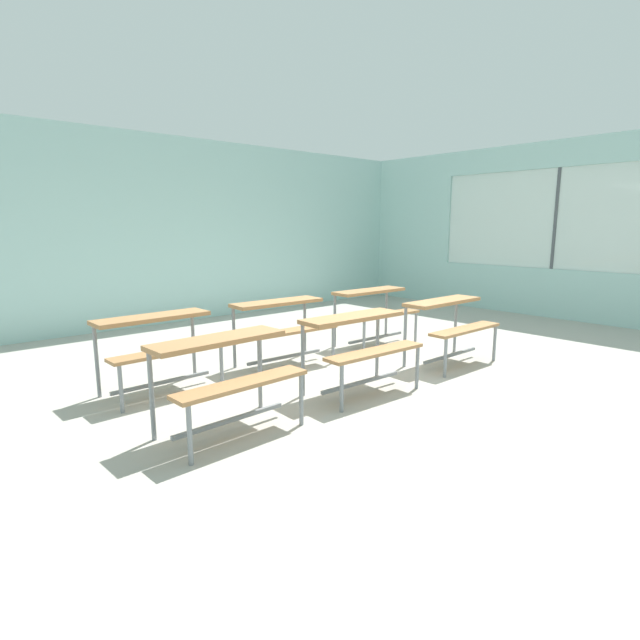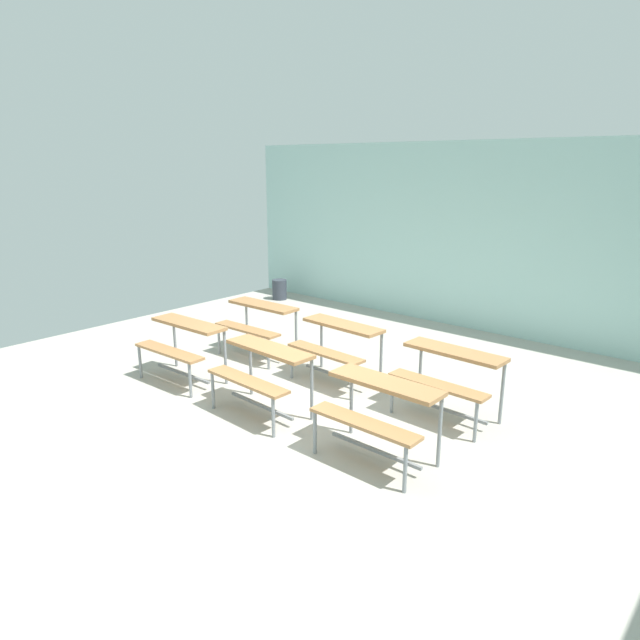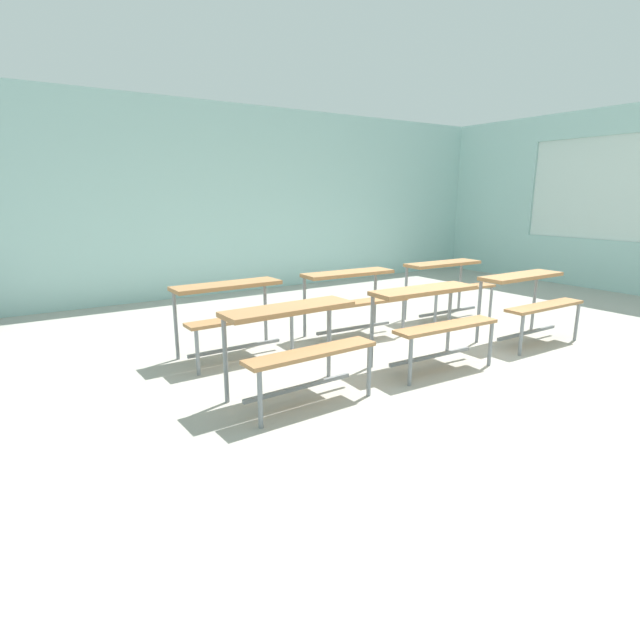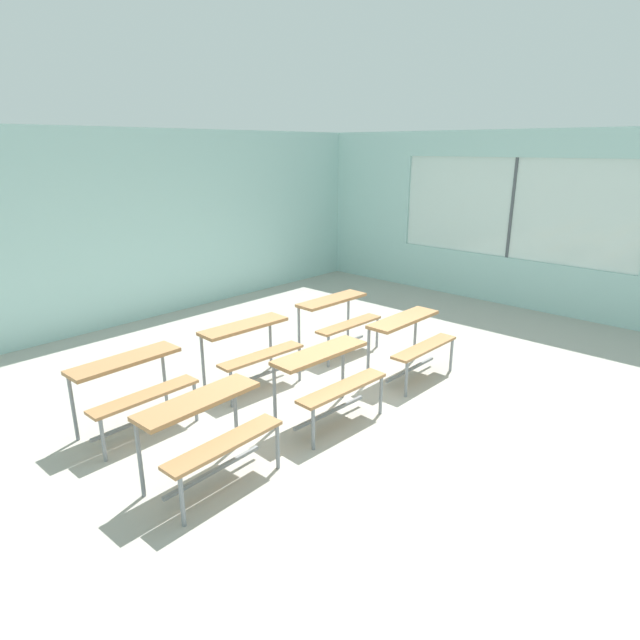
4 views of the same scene
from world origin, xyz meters
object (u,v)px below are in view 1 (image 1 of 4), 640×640
object	(u,v)px
desk_bench_r0c0	(226,362)
desk_bench_r0c2	(450,316)
desk_bench_r0c1	(360,335)
desk_bench_r1c2	(375,304)
desk_bench_r1c0	(158,335)
desk_bench_r1c1	(283,317)

from	to	relation	value
desk_bench_r0c0	desk_bench_r0c2	xyz separation A→B (m)	(2.97, -0.01, 0.00)
desk_bench_r0c1	desk_bench_r1c2	size ratio (longest dim) A/B	1.01
desk_bench_r1c0	desk_bench_r1c2	size ratio (longest dim) A/B	0.99
desk_bench_r1c2	desk_bench_r0c1	bearing A→B (deg)	-140.28
desk_bench_r0c2	desk_bench_r0c0	bearing A→B (deg)	-179.90
desk_bench_r1c1	desk_bench_r1c2	bearing A→B (deg)	2.21
desk_bench_r1c0	desk_bench_r1c1	world-z (taller)	same
desk_bench_r0c1	desk_bench_r1c0	distance (m)	1.93
desk_bench_r0c0	desk_bench_r1c2	bearing A→B (deg)	19.70
desk_bench_r0c0	desk_bench_r0c2	bearing A→B (deg)	-2.17
desk_bench_r0c1	desk_bench_r1c1	bearing A→B (deg)	91.29
desk_bench_r0c1	desk_bench_r1c1	xyz separation A→B (m)	(0.02, 1.24, 0.00)
desk_bench_r0c0	desk_bench_r1c1	distance (m)	1.92
desk_bench_r1c1	desk_bench_r1c0	bearing A→B (deg)	-178.68
desk_bench_r0c2	desk_bench_r1c0	distance (m)	3.22
desk_bench_r0c2	desk_bench_r1c1	bearing A→B (deg)	140.75
desk_bench_r1c0	desk_bench_r1c2	world-z (taller)	same
desk_bench_r0c2	desk_bench_r1c2	xyz separation A→B (m)	(0.05, 1.21, 0.00)
desk_bench_r1c0	desk_bench_r1c1	bearing A→B (deg)	-2.76
desk_bench_r0c1	desk_bench_r0c2	xyz separation A→B (m)	(1.51, 0.01, 0.00)
desk_bench_r0c1	desk_bench_r1c0	bearing A→B (deg)	140.87
desk_bench_r1c0	desk_bench_r0c1	bearing A→B (deg)	-42.68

